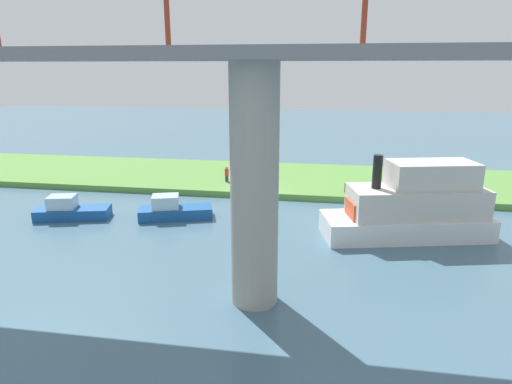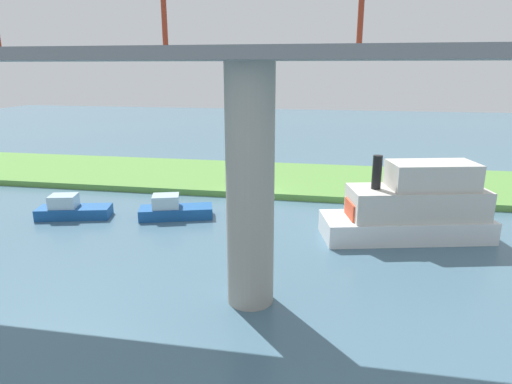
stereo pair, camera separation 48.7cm
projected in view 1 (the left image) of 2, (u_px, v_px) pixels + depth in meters
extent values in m
plane|color=#476B7F|center=(253.00, 199.00, 35.57)|extent=(160.00, 160.00, 0.00)
cube|color=#5B9342|center=(264.00, 178.00, 41.20)|extent=(80.00, 12.00, 0.50)
cylinder|color=#9E998E|center=(255.00, 189.00, 18.65)|extent=(2.05, 2.05, 10.42)
cube|color=slate|center=(254.00, 54.00, 17.18)|extent=(58.85, 4.00, 0.50)
cylinder|color=maroon|center=(364.00, 15.00, 17.99)|extent=(0.24, 0.24, 2.60)
cylinder|color=maroon|center=(167.00, 18.00, 19.32)|extent=(0.24, 0.24, 2.60)
cylinder|color=#2D334C|center=(227.00, 179.00, 38.86)|extent=(0.29, 0.29, 0.55)
cylinder|color=red|center=(227.00, 172.00, 38.71)|extent=(0.51, 0.51, 0.60)
sphere|color=tan|center=(227.00, 167.00, 38.59)|extent=(0.24, 0.24, 0.24)
cylinder|color=brown|center=(346.00, 188.00, 35.50)|extent=(0.20, 0.20, 0.73)
cube|color=white|center=(405.00, 226.00, 27.49)|extent=(10.63, 5.62, 1.35)
cube|color=beige|center=(416.00, 202.00, 27.10)|extent=(8.58, 4.83, 1.80)
cube|color=beige|center=(432.00, 175.00, 26.69)|extent=(5.52, 3.66, 1.58)
cylinder|color=black|center=(377.00, 172.00, 26.41)|extent=(0.56, 0.56, 2.03)
cube|color=#D84C2D|center=(364.00, 209.00, 26.99)|extent=(2.22, 2.39, 1.01)
cube|color=#195199|center=(176.00, 213.00, 30.92)|extent=(5.32, 3.23, 0.78)
cube|color=silver|center=(165.00, 202.00, 30.60)|extent=(2.16, 1.91, 0.89)
cube|color=#195199|center=(73.00, 213.00, 30.86)|extent=(5.22, 2.91, 0.77)
cube|color=silver|center=(62.00, 202.00, 30.58)|extent=(2.07, 1.80, 0.88)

